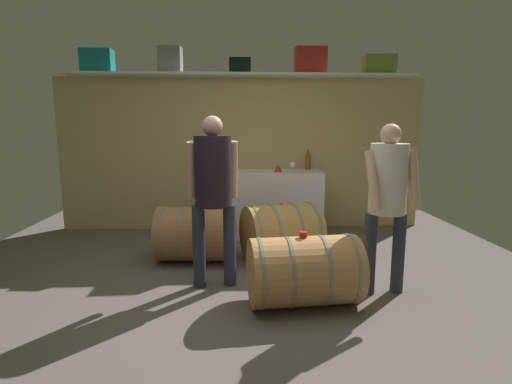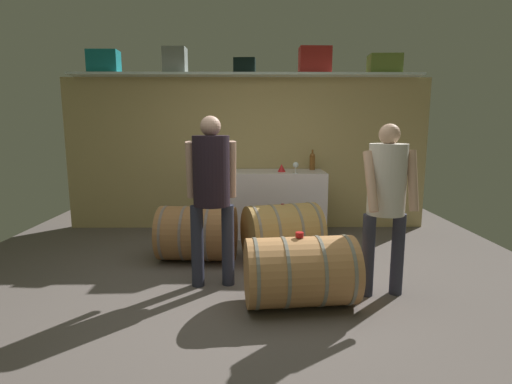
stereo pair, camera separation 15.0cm
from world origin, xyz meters
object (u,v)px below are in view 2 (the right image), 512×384
(toolcase_grey, at_px, (175,61))
(tasting_cup, at_px, (300,235))
(toolcase_red, at_px, (315,60))
(wine_glass, at_px, (296,165))
(red_funnel, at_px, (282,168))
(wine_barrel_near, at_px, (300,271))
(work_cabinet, at_px, (271,203))
(wine_barrel_flank, at_px, (198,233))
(visitor_tasting, at_px, (387,192))
(toolcase_black, at_px, (245,66))
(toolcase_olive, at_px, (384,64))
(wine_barrel_far, at_px, (282,233))
(winemaker_pouring, at_px, (212,184))
(toolcase_teal, at_px, (104,62))
(wine_bottle_amber, at_px, (312,161))

(toolcase_grey, height_order, tasting_cup, toolcase_grey)
(toolcase_red, relative_size, wine_glass, 2.87)
(red_funnel, distance_m, wine_barrel_near, 2.28)
(work_cabinet, bearing_deg, wine_barrel_flank, -128.71)
(wine_barrel_near, xyz_separation_m, visitor_tasting, (0.76, 0.20, 0.64))
(wine_glass, bearing_deg, toolcase_grey, 163.07)
(toolcase_black, bearing_deg, tasting_cup, -74.39)
(wine_barrel_near, bearing_deg, work_cabinet, 87.93)
(work_cabinet, bearing_deg, toolcase_olive, 8.78)
(toolcase_red, xyz_separation_m, visitor_tasting, (0.29, -2.30, -1.47))
(wine_barrel_far, xyz_separation_m, winemaker_pouring, (-0.71, -0.68, 0.66))
(toolcase_olive, relative_size, red_funnel, 3.95)
(toolcase_teal, bearing_deg, red_funnel, -7.74)
(toolcase_teal, relative_size, visitor_tasting, 0.27)
(toolcase_olive, bearing_deg, tasting_cup, -117.27)
(toolcase_olive, xyz_separation_m, visitor_tasting, (-0.68, -2.30, -1.42))
(wine_barrel_near, height_order, winemaker_pouring, winemaker_pouring)
(wine_glass, xyz_separation_m, tasting_cup, (-0.18, -2.00, -0.38))
(toolcase_grey, distance_m, wine_glass, 2.21)
(toolcase_grey, bearing_deg, toolcase_teal, -177.63)
(red_funnel, bearing_deg, toolcase_olive, 12.50)
(red_funnel, relative_size, wine_barrel_flank, 0.12)
(toolcase_teal, bearing_deg, wine_barrel_flank, -43.60)
(wine_barrel_far, bearing_deg, visitor_tasting, -63.99)
(toolcase_red, distance_m, wine_barrel_near, 3.30)
(toolcase_teal, relative_size, toolcase_black, 1.39)
(work_cabinet, height_order, wine_barrel_far, work_cabinet)
(toolcase_black, distance_m, toolcase_olive, 1.94)
(wine_barrel_far, distance_m, winemaker_pouring, 1.18)
(red_funnel, bearing_deg, toolcase_teal, 172.57)
(wine_bottle_amber, height_order, wine_barrel_near, wine_bottle_amber)
(toolcase_red, bearing_deg, wine_barrel_far, -113.01)
(toolcase_grey, relative_size, wine_glass, 2.31)
(toolcase_teal, relative_size, work_cabinet, 0.28)
(toolcase_grey, distance_m, wine_bottle_amber, 2.37)
(toolcase_red, height_order, wine_barrel_flank, toolcase_red)
(tasting_cup, bearing_deg, toolcase_red, 79.12)
(toolcase_black, distance_m, winemaker_pouring, 2.48)
(toolcase_grey, height_order, red_funnel, toolcase_grey)
(toolcase_black, distance_m, tasting_cup, 3.07)
(wine_glass, bearing_deg, winemaker_pouring, -121.33)
(tasting_cup, bearing_deg, toolcase_olive, 59.89)
(toolcase_olive, relative_size, visitor_tasting, 0.28)
(wine_barrel_flank, relative_size, winemaker_pouring, 0.56)
(wine_bottle_amber, height_order, wine_barrel_flank, wine_bottle_amber)
(toolcase_red, xyz_separation_m, wine_barrel_flank, (-1.49, -1.34, -2.09))
(wine_barrel_far, relative_size, wine_barrel_flank, 1.06)
(toolcase_teal, height_order, toolcase_black, toolcase_teal)
(work_cabinet, xyz_separation_m, wine_barrel_near, (0.15, -2.26, -0.15))
(wine_barrel_far, relative_size, tasting_cup, 14.12)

